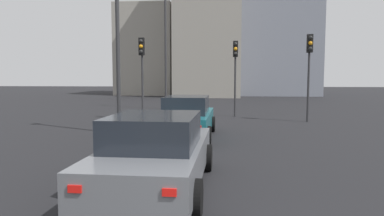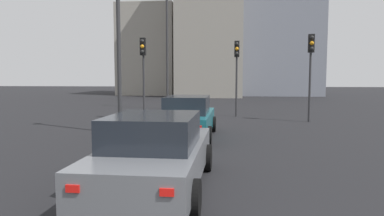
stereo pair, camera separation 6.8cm
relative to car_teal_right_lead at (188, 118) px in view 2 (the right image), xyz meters
name	(u,v)px [view 2 (the right image)]	position (x,y,z in m)	size (l,w,h in m)	color
car_teal_right_lead	(188,118)	(0.00, 0.00, 0.00)	(4.63, 2.02, 1.57)	#19606B
car_grey_right_second	(155,153)	(-6.10, -0.01, -0.01)	(4.71, 2.16, 1.54)	slate
traffic_light_near_left	(143,61)	(5.00, 2.89, 2.32)	(0.32, 0.30, 4.29)	#2D2D30
traffic_light_near_right	(237,63)	(7.14, -2.00, 2.33)	(0.32, 0.29, 4.30)	#2D2D30
traffic_light_far_left	(311,59)	(5.05, -5.60, 2.39)	(0.32, 0.28, 4.38)	#2D2D30
street_lamp_kerbside	(167,43)	(11.52, 2.73, 3.90)	(0.56, 0.36, 7.98)	#2D2D30
street_lamp_far	(118,28)	(0.64, 2.81, 3.43)	(0.56, 0.36, 7.07)	#2D2D30
building_facade_left	(272,50)	(34.97, -7.45, 5.06)	(12.91, 10.73, 11.63)	gray
building_facade_center	(211,26)	(31.69, 0.55, 7.96)	(14.41, 7.40, 17.42)	gray
building_facade_right	(152,52)	(33.74, 8.55, 4.86)	(10.55, 7.04, 11.22)	gray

